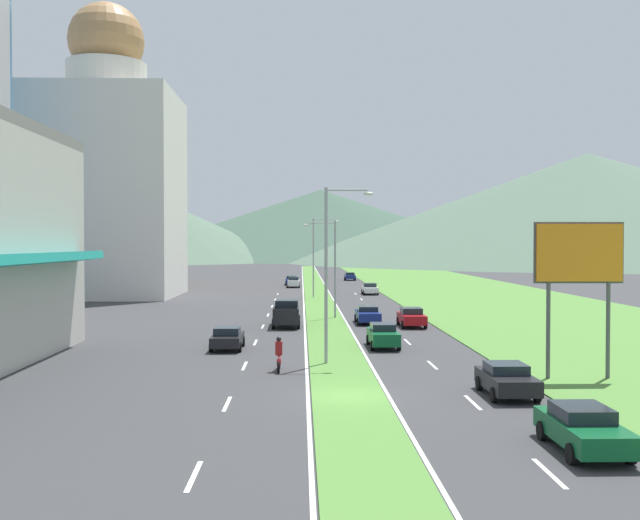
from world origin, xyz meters
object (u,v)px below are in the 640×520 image
billboard_roadside (579,262)px  pickup_truck_0 (286,314)px  car_4 (294,282)px  car_6 (507,379)px  car_7 (350,276)px  car_0 (227,338)px  motorcycle_rider (279,357)px  street_lamp_near (331,264)px  car_3 (370,289)px  car_2 (411,317)px  car_5 (292,280)px  car_9 (383,335)px  car_1 (583,428)px  street_lamp_far (316,252)px  street_lamp_mid (331,262)px  car_8 (368,314)px

billboard_roadside → pickup_truck_0: 27.99m
car_4 → car_6: car_4 is taller
pickup_truck_0 → car_4: bearing=-0.0°
car_7 → car_6: bearing=0.1°
car_0 → motorcycle_rider: (3.46, -7.88, 0.02)m
car_0 → motorcycle_rider: 8.61m
street_lamp_near → car_3: 55.48m
car_0 → car_4: bearing=-3.1°
car_2 → car_7: size_ratio=0.95×
car_3 → car_5: bearing=-154.6°
street_lamp_near → car_4: size_ratio=2.18×
car_4 → car_9: 64.43m
car_3 → car_6: bearing=-0.0°
billboard_roadside → car_1: bearing=-110.3°
pickup_truck_0 → car_3: bearing=-15.6°
car_2 → car_4: 53.50m
street_lamp_near → street_lamp_far: 49.09m
street_lamp_mid → car_1: size_ratio=1.96×
car_1 → car_5: size_ratio=0.95×
car_8 → pickup_truck_0: (-6.68, -1.80, 0.24)m
street_lamp_mid → street_lamp_far: bearing=91.9°
car_4 → motorcycle_rider: size_ratio=2.22×
car_8 → billboard_roadside: bearing=17.6°
street_lamp_mid → motorcycle_rider: size_ratio=4.30×
street_lamp_far → motorcycle_rider: 51.47m
car_5 → motorcycle_rider: 78.82m
car_3 → motorcycle_rider: size_ratio=2.12×
street_lamp_far → car_0: bearing=-98.5°
car_4 → pickup_truck_0: bearing=180.0°
street_lamp_near → street_lamp_mid: bearing=87.6°
car_6 → pickup_truck_0: 28.93m
car_0 → pickup_truck_0: 13.20m
street_lamp_far → car_5: 28.28m
car_4 → car_8: car_4 is taller
pickup_truck_0 → car_8: bearing=-74.9°
car_5 → motorcycle_rider: motorcycle_rider is taller
pickup_truck_0 → car_7: bearing=-7.8°
street_lamp_mid → car_0: bearing=-111.2°
street_lamp_far → car_5: size_ratio=2.10×
car_7 → car_9: size_ratio=1.06×
car_3 → car_5: 24.33m
street_lamp_near → billboard_roadside: street_lamp_near is taller
pickup_truck_0 → car_1: bearing=-164.0°
pickup_truck_0 → car_2: bearing=-93.8°
car_4 → car_7: size_ratio=0.96×
street_lamp_far → street_lamp_mid: bearing=-88.1°
street_lamp_far → motorcycle_rider: (-3.00, -51.15, -4.81)m
car_4 → car_5: bearing=3.5°
car_3 → pickup_truck_0: size_ratio=0.78×
car_9 → motorcycle_rider: 10.57m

